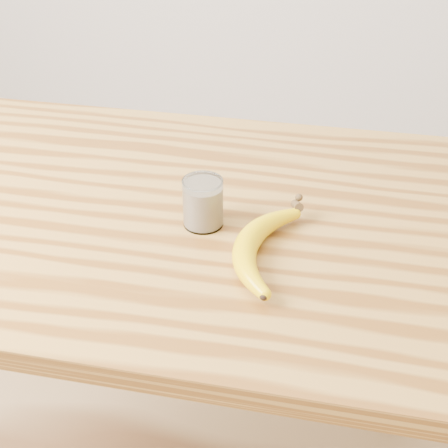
# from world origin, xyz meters

# --- Properties ---
(table) EXTENTS (1.20, 0.80, 0.90)m
(table) POSITION_xyz_m (0.00, 0.00, 0.77)
(table) COLOR olive
(table) RESTS_ON ground
(smoothie_glass) EXTENTS (0.07, 0.07, 0.09)m
(smoothie_glass) POSITION_xyz_m (0.08, -0.04, 0.94)
(smoothie_glass) COLOR white
(smoothie_glass) RESTS_ON table
(banana) EXTENTS (0.15, 0.34, 0.04)m
(banana) POSITION_xyz_m (0.17, -0.12, 0.92)
(banana) COLOR #DBB103
(banana) RESTS_ON table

